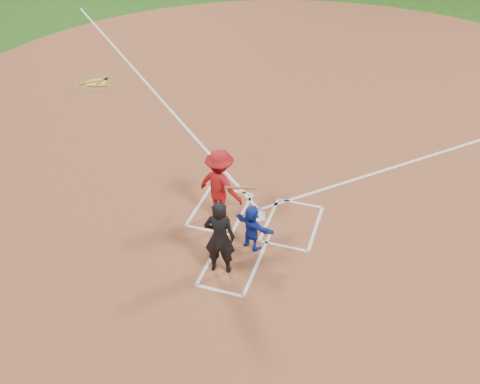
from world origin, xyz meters
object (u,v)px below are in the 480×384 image
(on_deck_circle, at_px, (96,83))
(batter_at_plate, at_px, (220,185))
(catcher, at_px, (252,228))
(home_plate, at_px, (256,216))
(umpire, at_px, (220,237))

(on_deck_circle, bearing_deg, batter_at_plate, -40.69)
(on_deck_circle, relative_size, catcher, 1.42)
(catcher, bearing_deg, batter_at_plate, -16.87)
(home_plate, bearing_deg, batter_at_plate, 17.77)
(batter_at_plate, bearing_deg, catcher, -38.88)
(on_deck_circle, bearing_deg, umpire, -45.55)
(home_plate, relative_size, catcher, 0.50)
(catcher, height_order, umpire, umpire)
(on_deck_circle, relative_size, batter_at_plate, 0.86)
(on_deck_circle, distance_m, batter_at_plate, 9.92)
(home_plate, xyz_separation_m, umpire, (-0.21, -2.14, 0.95))
(umpire, bearing_deg, batter_at_plate, -79.13)
(catcher, bearing_deg, on_deck_circle, -18.45)
(home_plate, xyz_separation_m, batter_at_plate, (-0.87, -0.28, 0.98))
(umpire, bearing_deg, catcher, -123.81)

